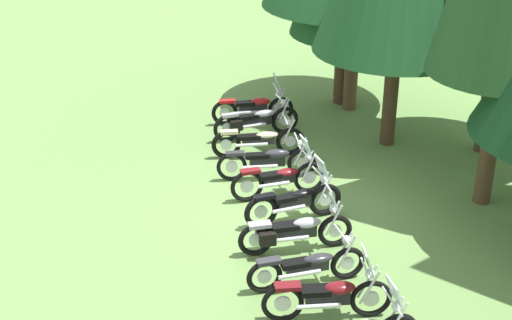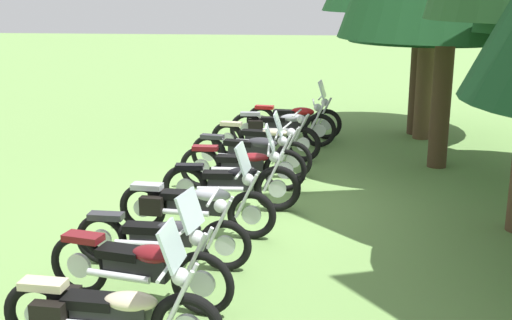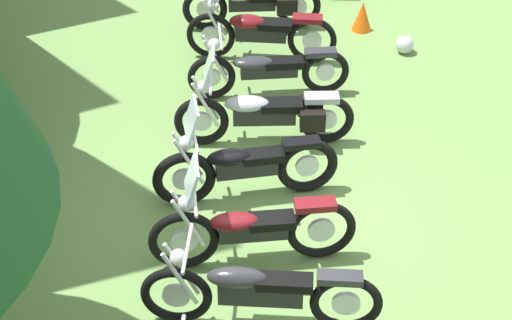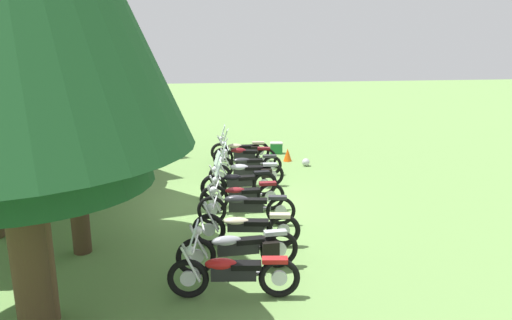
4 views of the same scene
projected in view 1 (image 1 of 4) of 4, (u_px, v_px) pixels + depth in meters
The scene contains 10 objects.
ground_plane at pixel (282, 210), 15.83m from camera, with size 80.00×80.00×0.00m, color #6B934C.
motorcycle_0 at pixel (254, 107), 19.96m from camera, with size 0.77×2.28×1.37m.
motorcycle_1 at pixel (255, 121), 19.08m from camera, with size 0.71×2.38×1.03m.
motorcycle_2 at pixel (259, 140), 18.05m from camera, with size 0.77×2.33×1.02m.
motorcycle_3 at pixel (268, 161), 16.95m from camera, with size 0.72×2.36×1.01m.
motorcycle_4 at pixel (280, 178), 16.16m from camera, with size 0.75×2.23×1.39m.
motorcycle_5 at pixel (295, 202), 15.20m from camera, with size 0.76×2.21×1.38m.
motorcycle_6 at pixel (295, 231), 14.16m from camera, with size 0.74×2.31×1.36m.
motorcycle_7 at pixel (308, 266), 13.15m from camera, with size 0.72×2.27×0.99m.
motorcycle_8 at pixel (329, 295), 12.25m from camera, with size 0.73×2.22×1.38m.
Camera 1 is at (12.98, -4.61, 7.91)m, focal length 50.94 mm.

